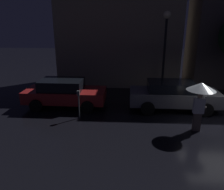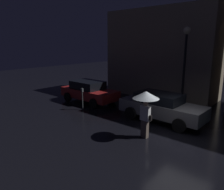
% 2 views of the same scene
% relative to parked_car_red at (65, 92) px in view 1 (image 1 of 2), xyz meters
% --- Properties ---
extents(ground_plane, '(60.00, 60.00, 0.00)m').
position_rel_parked_car_red_xyz_m(ground_plane, '(7.33, -1.44, -0.76)').
color(ground_plane, black).
extents(building_facade_left, '(8.27, 3.00, 6.42)m').
position_rel_parked_car_red_xyz_m(building_facade_left, '(2.67, 5.06, 2.45)').
color(building_facade_left, gray).
rests_on(building_facade_left, ground).
extents(parked_car_red, '(4.21, 1.96, 1.45)m').
position_rel_parked_car_red_xyz_m(parked_car_red, '(0.00, 0.00, 0.00)').
color(parked_car_red, maroon).
rests_on(parked_car_red, ground).
extents(parked_car_grey, '(4.45, 1.88, 1.47)m').
position_rel_parked_car_red_xyz_m(parked_car_grey, '(5.61, -0.16, 0.02)').
color(parked_car_grey, slate).
rests_on(parked_car_grey, ground).
extents(pedestrian_with_umbrella, '(1.12, 1.12, 2.05)m').
position_rel_parked_car_red_xyz_m(pedestrian_with_umbrella, '(6.12, -2.50, 0.90)').
color(pedestrian_with_umbrella, '#66564C').
rests_on(pedestrian_with_umbrella, ground).
extents(parking_meter, '(0.12, 0.10, 1.34)m').
position_rel_parked_car_red_xyz_m(parking_meter, '(1.07, -1.55, 0.07)').
color(parking_meter, '#4C5154').
rests_on(parking_meter, ground).
extents(street_lamp_near, '(0.43, 0.43, 4.91)m').
position_rel_parked_car_red_xyz_m(street_lamp_near, '(5.52, 2.66, 2.66)').
color(street_lamp_near, black).
rests_on(street_lamp_near, ground).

